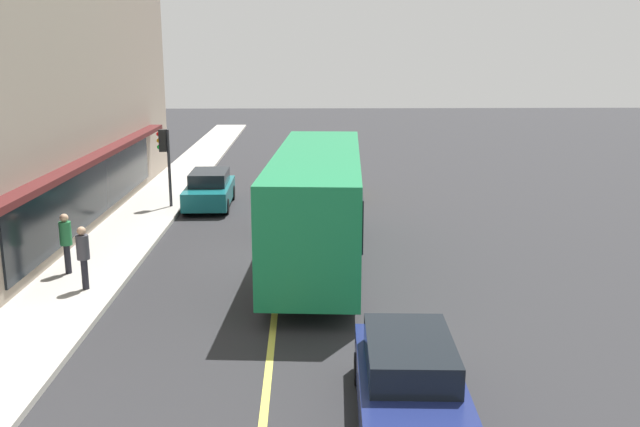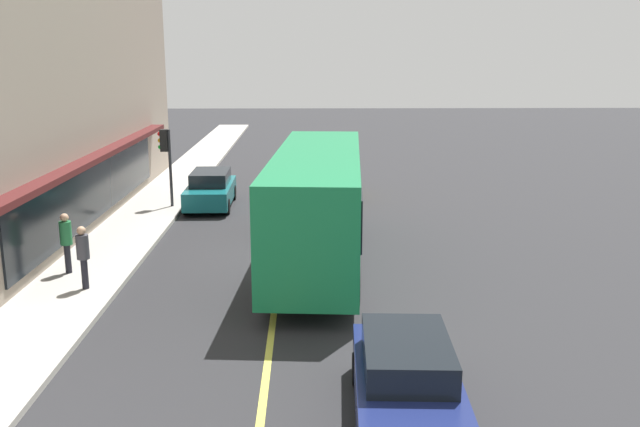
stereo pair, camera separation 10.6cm
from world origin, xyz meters
name	(u,v)px [view 1 (the left image)]	position (x,y,z in m)	size (l,w,h in m)	color
ground	(281,258)	(0.00, 0.00, 0.00)	(120.00, 120.00, 0.00)	#28282B
sidewalk	(104,257)	(0.00, 5.60, 0.07)	(80.00, 2.58, 0.15)	#B2ADA3
lane_centre_stripe	(281,258)	(0.00, 0.00, 0.00)	(36.00, 0.16, 0.01)	#D8D14C
bus	(318,201)	(-0.56, -1.18, 1.99)	(11.27, 3.23, 3.50)	#197F47
traffic_light	(164,149)	(7.04, 4.95, 2.53)	(0.30, 0.52, 3.20)	#2D2D33
car_navy	(409,382)	(-9.99, -2.59, 0.74)	(4.38, 2.02, 1.52)	navy
car_yellow	(334,179)	(10.04, -2.16, 0.74)	(4.39, 2.05, 1.52)	yellow
car_teal	(210,190)	(7.58, 3.24, 0.74)	(4.32, 1.91, 1.52)	#14666B
pedestrian_by_curb	(66,238)	(-1.84, 6.11, 1.22)	(0.34, 0.34, 1.78)	black
pedestrian_waiting	(83,252)	(-3.22, 5.19, 1.20)	(0.34, 0.34, 1.75)	black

